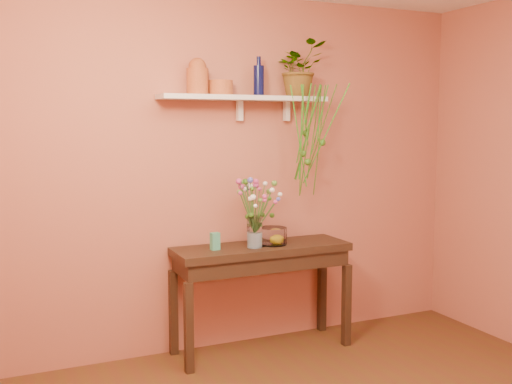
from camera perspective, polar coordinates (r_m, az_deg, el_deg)
room at (r=2.86m, az=12.84°, el=-1.20°), size 4.04×4.04×2.70m
sideboard at (r=4.55m, az=0.55°, el=-6.57°), size 1.34×0.43×0.82m
wall_shelf at (r=4.50m, az=-1.01°, el=8.91°), size 1.30×0.24×0.19m
terracotta_jug at (r=4.40m, az=-5.61°, el=10.87°), size 0.19×0.19×0.26m
terracotta_pot at (r=4.43m, az=-3.38°, el=9.92°), size 0.21×0.21×0.11m
blue_bottle at (r=4.54m, az=0.26°, el=10.66°), size 0.09×0.09×0.29m
spider_plant at (r=4.72m, az=4.14°, el=11.65°), size 0.44×0.40×0.43m
plant_fronds at (r=4.58m, az=5.20°, el=5.20°), size 0.32×0.43×0.85m
glass_vase at (r=4.42m, az=-0.13°, el=-4.03°), size 0.11×0.11×0.24m
bouquet at (r=4.41m, az=-0.09°, el=-0.35°), size 0.35×0.35×0.42m
glass_bowl at (r=4.54m, az=1.60°, el=-4.29°), size 0.22×0.22×0.13m
lemon at (r=4.54m, az=1.89°, el=-4.50°), size 0.08×0.08×0.08m
carton at (r=4.36m, az=-3.93°, el=-4.72°), size 0.07×0.05×0.13m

